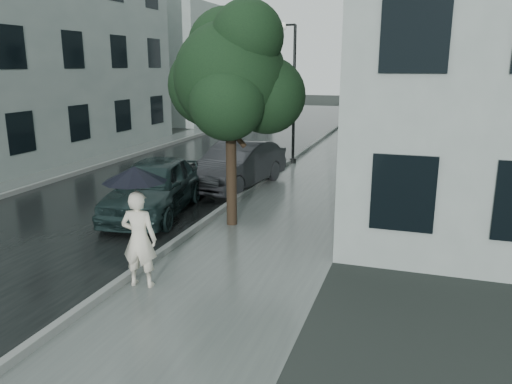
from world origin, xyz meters
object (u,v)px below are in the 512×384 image
(lamp_post, at_px, (291,85))
(car_far, at_px, (238,165))
(car_near, at_px, (154,186))
(pedestrian, at_px, (139,239))
(street_tree, at_px, (232,76))

(lamp_post, distance_m, car_far, 5.31)
(car_near, bearing_deg, car_far, 64.07)
(pedestrian, height_order, lamp_post, lamp_post)
(car_near, relative_size, car_far, 1.00)
(car_near, distance_m, car_far, 3.84)
(street_tree, xyz_separation_m, lamp_post, (-0.67, 8.47, -0.53))
(car_near, bearing_deg, lamp_post, 68.86)
(pedestrian, height_order, car_far, pedestrian)
(pedestrian, bearing_deg, car_far, -89.55)
(pedestrian, relative_size, car_far, 0.40)
(car_far, bearing_deg, lamp_post, 91.36)
(car_near, bearing_deg, pedestrian, -73.59)
(street_tree, xyz_separation_m, car_near, (-2.35, 0.11, -2.95))
(pedestrian, distance_m, street_tree, 4.97)
(pedestrian, xyz_separation_m, car_far, (-1.00, 7.89, -0.16))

